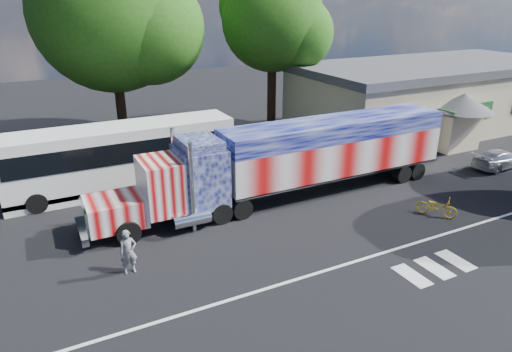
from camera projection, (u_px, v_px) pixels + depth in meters
name	position (u px, v px, depth m)	size (l,w,h in m)	color
ground	(286.00, 237.00, 20.41)	(100.00, 100.00, 0.00)	black
lane_markings	(372.00, 269.00, 18.00)	(30.00, 2.67, 0.01)	silver
semi_truck	(296.00, 158.00, 23.78)	(19.97, 3.15, 4.26)	black
coach_bus	(123.00, 156.00, 25.06)	(12.29, 2.86, 3.57)	white
hall_building	(432.00, 95.00, 36.84)	(22.40, 12.80, 5.20)	#C6B594
parked_car	(500.00, 159.00, 28.53)	(1.62, 3.97, 1.15)	#B4B6BA
woman	(128.00, 252.00, 17.51)	(0.66, 0.43, 1.81)	slate
bicycle	(437.00, 207.00, 22.22)	(0.66, 1.90, 1.00)	gold
tree_ne_a	(274.00, 21.00, 34.60)	(8.18, 7.79, 12.29)	black
tree_n_mid	(114.00, 13.00, 31.19)	(11.36, 10.82, 14.43)	black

